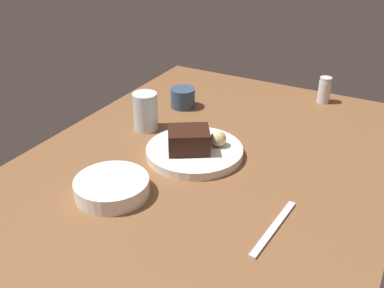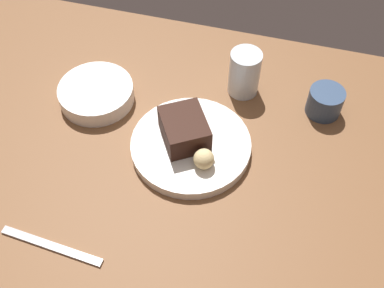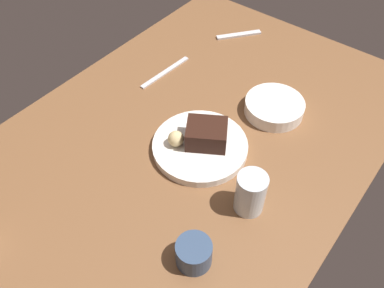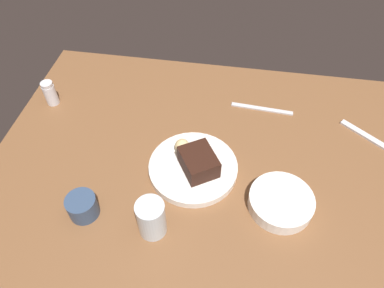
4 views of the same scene
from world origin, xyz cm
name	(u,v)px [view 1 (image 1 of 4)]	position (x,y,z in cm)	size (l,w,h in cm)	color
dining_table	(203,173)	(0.00, 0.00, 1.50)	(120.00, 84.00, 3.00)	brown
dessert_plate	(195,152)	(4.10, 4.53, 4.05)	(23.56, 23.56, 2.11)	white
chocolate_cake_slice	(189,140)	(2.59, 5.29, 7.79)	(9.77, 8.10, 5.36)	black
bread_roll	(220,139)	(7.83, -0.46, 7.06)	(3.91, 3.91, 3.91)	#DBC184
salt_shaker	(324,90)	(51.92, -14.63, 6.93)	(3.79, 3.79, 7.97)	silver
water_glass	(145,111)	(10.72, 23.03, 8.11)	(6.60, 6.60, 10.22)	silver
side_bowl	(112,187)	(-18.76, 12.00, 4.83)	(15.82, 15.82, 3.66)	white
coffee_cup	(183,98)	(28.15, 21.42, 5.88)	(7.25, 7.25, 5.77)	#334766
butter_knife	(274,228)	(-13.34, -21.95, 3.25)	(19.00, 1.40, 0.50)	silver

